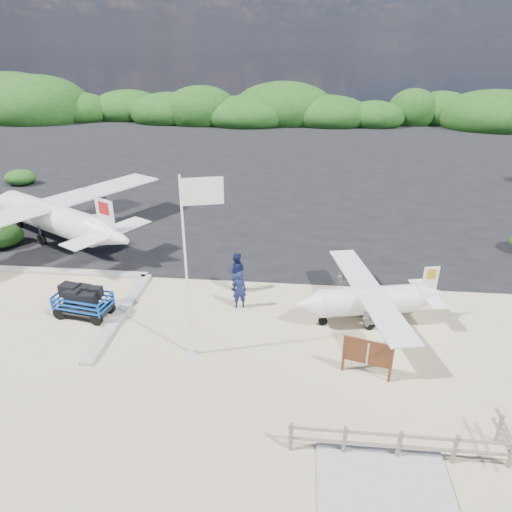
{
  "coord_description": "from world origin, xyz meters",
  "views": [
    {
      "loc": [
        2.96,
        -14.58,
        10.62
      ],
      "look_at": [
        1.11,
        4.02,
        1.88
      ],
      "focal_mm": 32.0,
      "sensor_mm": 36.0,
      "label": 1
    }
  ],
  "objects_px": {
    "baggage_cart": "(86,316)",
    "flagpole": "(192,354)",
    "crew_b": "(236,272)",
    "aircraft_large": "(394,175)",
    "aircraft_small": "(206,164)",
    "signboard": "(365,375)",
    "crew_a": "(239,290)"
  },
  "relations": [
    {
      "from": "aircraft_small",
      "to": "crew_b",
      "type": "bearing_deg",
      "value": 92.37
    },
    {
      "from": "aircraft_small",
      "to": "flagpole",
      "type": "bearing_deg",
      "value": 88.09
    },
    {
      "from": "flagpole",
      "to": "crew_b",
      "type": "bearing_deg",
      "value": 78.92
    },
    {
      "from": "baggage_cart",
      "to": "crew_b",
      "type": "bearing_deg",
      "value": 34.87
    },
    {
      "from": "baggage_cart",
      "to": "aircraft_large",
      "type": "distance_m",
      "value": 30.16
    },
    {
      "from": "signboard",
      "to": "flagpole",
      "type": "bearing_deg",
      "value": -169.22
    },
    {
      "from": "crew_b",
      "to": "aircraft_large",
      "type": "relative_size",
      "value": 0.13
    },
    {
      "from": "crew_a",
      "to": "aircraft_small",
      "type": "height_order",
      "value": "crew_a"
    },
    {
      "from": "baggage_cart",
      "to": "flagpole",
      "type": "height_order",
      "value": "flagpole"
    },
    {
      "from": "baggage_cart",
      "to": "flagpole",
      "type": "bearing_deg",
      "value": -13.1
    },
    {
      "from": "baggage_cart",
      "to": "aircraft_small",
      "type": "height_order",
      "value": "aircraft_small"
    },
    {
      "from": "signboard",
      "to": "crew_a",
      "type": "xyz_separation_m",
      "value": [
        -5.01,
        4.13,
        0.88
      ]
    },
    {
      "from": "signboard",
      "to": "aircraft_small",
      "type": "bearing_deg",
      "value": 127.47
    },
    {
      "from": "flagpole",
      "to": "aircraft_small",
      "type": "xyz_separation_m",
      "value": [
        -5.36,
        29.43,
        0.0
      ]
    },
    {
      "from": "aircraft_large",
      "to": "signboard",
      "type": "bearing_deg",
      "value": 107.86
    },
    {
      "from": "flagpole",
      "to": "crew_a",
      "type": "bearing_deg",
      "value": 69.37
    },
    {
      "from": "flagpole",
      "to": "aircraft_small",
      "type": "relative_size",
      "value": 1.07
    },
    {
      "from": "signboard",
      "to": "crew_a",
      "type": "relative_size",
      "value": 1.05
    },
    {
      "from": "crew_a",
      "to": "aircraft_small",
      "type": "relative_size",
      "value": 0.27
    },
    {
      "from": "flagpole",
      "to": "signboard",
      "type": "relative_size",
      "value": 3.76
    },
    {
      "from": "baggage_cart",
      "to": "signboard",
      "type": "relative_size",
      "value": 1.35
    },
    {
      "from": "aircraft_small",
      "to": "aircraft_large",
      "type": "bearing_deg",
      "value": 159.57
    },
    {
      "from": "flagpole",
      "to": "signboard",
      "type": "height_order",
      "value": "flagpole"
    },
    {
      "from": "signboard",
      "to": "crew_b",
      "type": "distance_m",
      "value": 7.85
    },
    {
      "from": "flagpole",
      "to": "signboard",
      "type": "distance_m",
      "value": 6.37
    },
    {
      "from": "aircraft_large",
      "to": "aircraft_small",
      "type": "height_order",
      "value": "aircraft_large"
    },
    {
      "from": "baggage_cart",
      "to": "crew_a",
      "type": "xyz_separation_m",
      "value": [
        6.49,
        1.37,
        0.88
      ]
    },
    {
      "from": "baggage_cart",
      "to": "flagpole",
      "type": "xyz_separation_m",
      "value": [
        5.16,
        -2.16,
        0.0
      ]
    },
    {
      "from": "flagpole",
      "to": "aircraft_small",
      "type": "distance_m",
      "value": 29.91
    },
    {
      "from": "baggage_cart",
      "to": "aircraft_small",
      "type": "xyz_separation_m",
      "value": [
        -0.2,
        27.27,
        0.0
      ]
    },
    {
      "from": "aircraft_large",
      "to": "flagpole",
      "type": "bearing_deg",
      "value": 95.47
    },
    {
      "from": "flagpole",
      "to": "crew_a",
      "type": "height_order",
      "value": "flagpole"
    }
  ]
}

